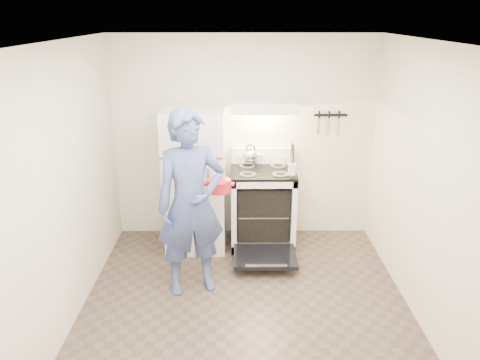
# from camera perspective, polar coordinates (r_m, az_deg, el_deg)

# --- Properties ---
(floor) EXTENTS (3.60, 3.60, 0.00)m
(floor) POSITION_cam_1_polar(r_m,az_deg,el_deg) (4.66, 0.72, -15.94)
(floor) COLOR #4D3E35
(floor) RESTS_ON ground
(back_wall) EXTENTS (3.20, 0.02, 2.50)m
(back_wall) POSITION_cam_1_polar(r_m,az_deg,el_deg) (5.77, 0.45, 5.03)
(back_wall) COLOR beige
(back_wall) RESTS_ON ground
(refrigerator) EXTENTS (0.70, 0.70, 1.70)m
(refrigerator) POSITION_cam_1_polar(r_m,az_deg,el_deg) (5.58, -5.48, 0.10)
(refrigerator) COLOR white
(refrigerator) RESTS_ON floor
(stove_body) EXTENTS (0.76, 0.65, 0.92)m
(stove_body) POSITION_cam_1_polar(r_m,az_deg,el_deg) (5.73, 2.78, -3.47)
(stove_body) COLOR white
(stove_body) RESTS_ON floor
(cooktop) EXTENTS (0.76, 0.65, 0.03)m
(cooktop) POSITION_cam_1_polar(r_m,az_deg,el_deg) (5.56, 2.86, 1.03)
(cooktop) COLOR black
(cooktop) RESTS_ON stove_body
(backsplash) EXTENTS (0.76, 0.07, 0.20)m
(backsplash) POSITION_cam_1_polar(r_m,az_deg,el_deg) (5.80, 2.73, 3.01)
(backsplash) COLOR white
(backsplash) RESTS_ON cooktop
(oven_door) EXTENTS (0.70, 0.54, 0.04)m
(oven_door) POSITION_cam_1_polar(r_m,az_deg,el_deg) (5.34, 3.05, -9.30)
(oven_door) COLOR black
(oven_door) RESTS_ON floor
(oven_rack) EXTENTS (0.60, 0.52, 0.01)m
(oven_rack) POSITION_cam_1_polar(r_m,az_deg,el_deg) (5.74, 2.77, -3.66)
(oven_rack) COLOR slate
(oven_rack) RESTS_ON stove_body
(range_hood) EXTENTS (0.76, 0.50, 0.12)m
(range_hood) POSITION_cam_1_polar(r_m,az_deg,el_deg) (5.44, 2.96, 9.05)
(range_hood) COLOR white
(range_hood) RESTS_ON back_wall
(knife_strip) EXTENTS (0.40, 0.02, 0.03)m
(knife_strip) POSITION_cam_1_polar(r_m,az_deg,el_deg) (5.80, 10.99, 7.78)
(knife_strip) COLOR black
(knife_strip) RESTS_ON back_wall
(pizza_stone) EXTENTS (0.37, 0.37, 0.02)m
(pizza_stone) POSITION_cam_1_polar(r_m,az_deg,el_deg) (5.68, 2.16, -3.74)
(pizza_stone) COLOR #806749
(pizza_stone) RESTS_ON oven_rack
(tea_kettle) EXTENTS (0.21, 0.18, 0.26)m
(tea_kettle) POSITION_cam_1_polar(r_m,az_deg,el_deg) (5.72, 1.30, 3.10)
(tea_kettle) COLOR #B9B9BE
(tea_kettle) RESTS_ON cooktop
(utensil_jar) EXTENTS (0.11, 0.11, 0.13)m
(utensil_jar) POSITION_cam_1_polar(r_m,az_deg,el_deg) (5.32, 6.34, 1.32)
(utensil_jar) COLOR silver
(utensil_jar) RESTS_ON cooktop
(person) EXTENTS (0.80, 0.65, 1.89)m
(person) POSITION_cam_1_polar(r_m,az_deg,el_deg) (4.62, -6.00, -2.96)
(person) COLOR navy
(person) RESTS_ON floor
(dutch_oven) EXTENTS (0.33, 0.26, 0.22)m
(dutch_oven) POSITION_cam_1_polar(r_m,az_deg,el_deg) (4.89, -2.60, -0.73)
(dutch_oven) COLOR red
(dutch_oven) RESTS_ON person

